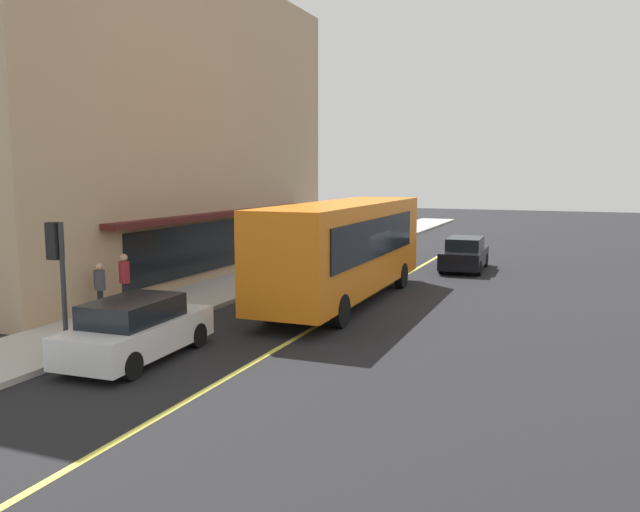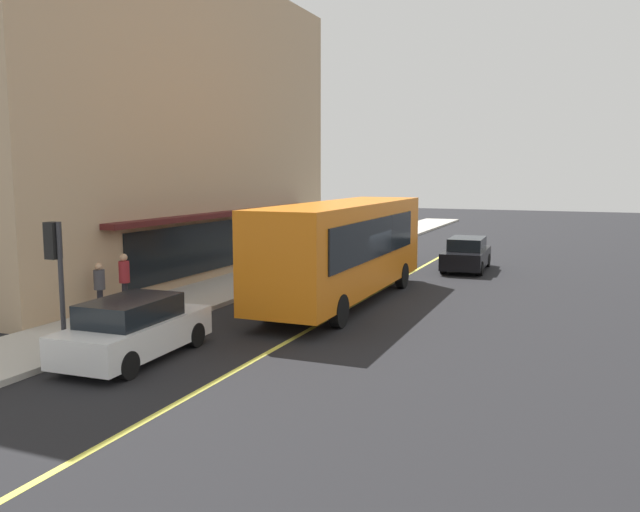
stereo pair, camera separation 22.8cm
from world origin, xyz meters
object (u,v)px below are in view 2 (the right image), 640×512
car_black (466,254)px  pedestrian_at_corner (124,276)px  car_white (134,329)px  pedestrian_waiting (324,238)px  traffic_light (55,256)px  pedestrian_mid_block (99,284)px  bus (345,246)px

car_black → pedestrian_at_corner: bearing=148.3°
car_white → pedestrian_waiting: bearing=7.3°
car_black → pedestrian_at_corner: 16.12m
traffic_light → pedestrian_mid_block: 4.45m
car_white → pedestrian_mid_block: 4.92m
car_white → pedestrian_at_corner: size_ratio=2.42×
car_white → pedestrian_mid_block: pedestrian_mid_block is taller
car_white → pedestrian_waiting: 17.70m
pedestrian_waiting → pedestrian_at_corner: 13.65m
pedestrian_mid_block → bus: bearing=-48.7°
traffic_light → pedestrian_at_corner: (4.58, 1.77, -1.29)m
traffic_light → pedestrian_mid_block: size_ratio=1.99×
car_white → pedestrian_mid_block: size_ratio=2.72×
bus → pedestrian_at_corner: bearing=127.4°
bus → car_black: 9.67m
traffic_light → pedestrian_at_corner: traffic_light is taller
car_black → pedestrian_mid_block: size_ratio=2.71×
bus → traffic_light: (-9.06, 4.09, 0.55)m
traffic_light → bus: bearing=-24.3°
pedestrian_mid_block → car_white: bearing=-129.2°
bus → car_black: size_ratio=2.56×
bus → pedestrian_mid_block: 8.17m
car_white → pedestrian_mid_block: (3.10, 3.80, 0.37)m
traffic_light → car_white: size_ratio=0.73×
traffic_light → car_white: bearing=-71.3°
car_white → pedestrian_at_corner: (3.97, 3.56, 0.50)m
pedestrian_waiting → pedestrian_at_corner: bearing=174.5°
bus → car_black: bearing=-15.7°
car_white → car_black: bearing=-15.5°
traffic_light → car_black: 19.56m
bus → pedestrian_waiting: (9.10, 4.55, -0.76)m
pedestrian_waiting → bus: bearing=-153.4°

